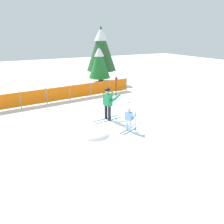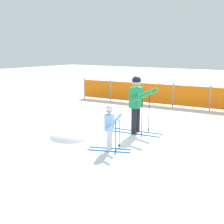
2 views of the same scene
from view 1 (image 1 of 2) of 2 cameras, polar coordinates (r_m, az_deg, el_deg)
The scene contains 8 objects.
ground_plane at distance 11.70m, azimuth -1.67°, elevation -1.57°, with size 60.00×60.00×0.00m, color white.
skier_adult at distance 11.16m, azimuth -1.03°, elevation 3.00°, with size 1.66×0.80×1.73m.
skier_child at distance 9.97m, azimuth 4.46°, elevation -1.35°, with size 1.10×0.66×1.16m.
safety_fence at distance 15.04m, azimuth -10.99°, elevation 5.09°, with size 9.52×0.87×1.06m.
conifer_far at distance 20.44m, azimuth -2.86°, elevation 16.44°, with size 2.67×2.67×4.95m.
conifer_near at distance 18.71m, azimuth -3.34°, elevation 13.08°, with size 1.81×1.81×3.36m.
trail_marker at distance 14.88m, azimuth 1.09°, elevation 6.99°, with size 0.26×0.14×1.56m.
snow_mound at distance 9.73m, azimuth -4.13°, elevation -6.24°, with size 1.21×1.02×0.48m, color white.
Camera 1 is at (-4.81, -9.77, 4.27)m, focal length 35.00 mm.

